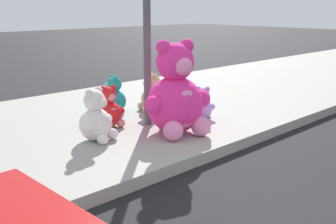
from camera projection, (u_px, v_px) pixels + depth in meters
sidewalk at (61, 131)px, 6.09m from camera, size 28.00×4.40×0.15m
sign_pole at (147, 7)px, 5.76m from camera, size 0.56×0.11×3.20m
plush_pink_large at (176, 97)px, 5.65m from camera, size 0.97×0.91×1.29m
plush_white at (97, 120)px, 5.38m from camera, size 0.51×0.50×0.70m
plush_tan at (152, 96)px, 6.94m from camera, size 0.46×0.48×0.64m
plush_brown at (168, 103)px, 6.59m from camera, size 0.41×0.37×0.53m
plush_lavender at (203, 105)px, 6.48m from camera, size 0.37×0.36×0.51m
plush_red at (109, 110)px, 6.01m from camera, size 0.47×0.42×0.61m
plush_teal at (113, 98)px, 6.82m from camera, size 0.44×0.45×0.62m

